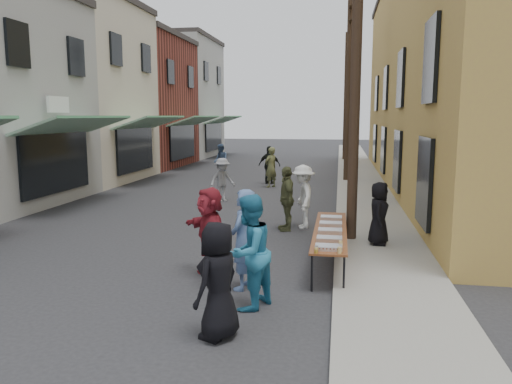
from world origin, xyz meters
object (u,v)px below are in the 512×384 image
(utility_pole_mid, at_px, (348,89))
(guest_front_c, at_px, (249,252))
(server, at_px, (379,213))
(guest_front_a, at_px, (218,281))
(utility_pole_far, at_px, (346,98))
(catering_tray_sausage, at_px, (329,247))
(utility_pole_near, at_px, (356,62))
(serving_table, at_px, (330,231))

(utility_pole_mid, bearing_deg, guest_front_c, -96.07)
(guest_front_c, relative_size, server, 1.26)
(guest_front_a, bearing_deg, guest_front_c, -167.99)
(utility_pole_far, distance_m, catering_tray_sausage, 27.88)
(catering_tray_sausage, height_order, guest_front_c, guest_front_c)
(utility_pole_far, relative_size, guest_front_a, 5.22)
(utility_pole_near, distance_m, serving_table, 4.30)
(utility_pole_mid, xyz_separation_m, catering_tray_sausage, (-0.50, -15.62, -3.71))
(utility_pole_far, height_order, guest_front_a, utility_pole_far)
(server, bearing_deg, catering_tray_sausage, 168.62)
(serving_table, bearing_deg, utility_pole_near, 75.78)
(catering_tray_sausage, height_order, guest_front_a, guest_front_a)
(utility_pole_far, distance_m, guest_front_a, 30.30)
(utility_pole_near, distance_m, guest_front_a, 7.31)
(utility_pole_mid, height_order, catering_tray_sausage, utility_pole_mid)
(guest_front_c, distance_m, server, 4.94)
(utility_pole_mid, xyz_separation_m, serving_table, (-0.50, -13.97, -3.79))
(utility_pole_mid, xyz_separation_m, guest_front_a, (-2.02, -18.01, -3.64))
(utility_pole_mid, relative_size, catering_tray_sausage, 18.00)
(utility_pole_near, height_order, server, utility_pole_near)
(utility_pole_far, height_order, server, utility_pole_far)
(utility_pole_far, xyz_separation_m, server, (0.64, -24.52, -3.63))
(utility_pole_mid, bearing_deg, utility_pole_near, -90.00)
(utility_pole_far, height_order, catering_tray_sausage, utility_pole_far)
(guest_front_c, xyz_separation_m, server, (2.43, 4.30, -0.10))
(utility_pole_near, bearing_deg, utility_pole_mid, 90.00)
(utility_pole_mid, distance_m, catering_tray_sausage, 16.07)
(serving_table, bearing_deg, guest_front_a, -110.65)
(utility_pole_mid, height_order, utility_pole_far, same)
(utility_pole_far, xyz_separation_m, guest_front_c, (-1.79, -28.82, -3.53))
(serving_table, height_order, catering_tray_sausage, catering_tray_sausage)
(serving_table, xyz_separation_m, catering_tray_sausage, (-0.00, -1.65, 0.08))
(utility_pole_near, height_order, guest_front_a, utility_pole_near)
(utility_pole_mid, xyz_separation_m, guest_front_c, (-1.79, -16.82, -3.53))
(guest_front_c, bearing_deg, utility_pole_far, -159.74)
(utility_pole_near, xyz_separation_m, server, (0.64, -0.52, -3.63))
(serving_table, relative_size, server, 2.61)
(utility_pole_near, bearing_deg, guest_front_a, -108.59)
(utility_pole_far, bearing_deg, guest_front_a, -93.86)
(catering_tray_sausage, bearing_deg, serving_table, 90.00)
(server, bearing_deg, guest_front_a, 162.91)
(guest_front_a, relative_size, guest_front_c, 0.89)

